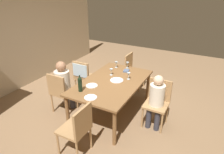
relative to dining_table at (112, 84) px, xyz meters
The scene contains 20 objects.
ground_plane 0.68m from the dining_table, ahead, with size 10.00×10.00×0.00m, color #846647.
rear_room_partition 2.86m from the dining_table, 90.00° to the left, with size 6.40×0.12×2.70m, color tan.
dining_table is the anchor object (origin of this frame).
chair_near 0.97m from the dining_table, 84.80° to the right, with size 0.44×0.44×0.92m.
chair_far_left 1.09m from the dining_table, 117.95° to the left, with size 0.44×0.44×0.92m.
chair_right_end 1.32m from the dining_table, ahead, with size 0.44×0.44×0.92m.
chair_left_end 1.32m from the dining_table, behind, with size 0.44×0.44×0.92m.
chair_far_right 1.01m from the dining_table, 72.77° to the left, with size 0.46×0.44×0.92m.
person_woman_host 0.96m from the dining_table, 91.52° to the right, with size 0.33×0.28×1.08m.
person_man_bearded 1.04m from the dining_table, 112.41° to the left, with size 0.36×0.32×1.15m.
wine_bottle_tall_green 0.75m from the dining_table, 152.71° to the left, with size 0.08×0.08×0.32m.
wine_glass_near_left 0.37m from the dining_table, 31.30° to the left, with size 0.07×0.07×0.15m.
wine_glass_centre 0.41m from the dining_table, 44.65° to the right, with size 0.07×0.07×0.15m.
wine_glass_near_right 0.83m from the dining_table, ahead, with size 0.07×0.07×0.15m.
wine_glass_far 0.78m from the dining_table, 20.39° to the left, with size 0.07×0.07×0.15m.
dinner_plate_host 0.45m from the dining_table, 144.86° to the left, with size 0.23×0.23×0.01m, color silver.
dinner_plate_guest_left 0.76m from the dining_table, behind, with size 0.23×0.23×0.01m, color white.
dinner_plate_guest_right 0.13m from the dining_table, 37.91° to the right, with size 0.27×0.27×0.01m, color white.
folded_napkin 0.62m from the dining_table, ahead, with size 0.16×0.12×0.03m, color #4C5B75.
handbag 1.35m from the dining_table, 51.16° to the left, with size 0.28×0.12×0.22m, color brown.
Camera 1 is at (-3.32, -1.76, 2.60)m, focal length 32.63 mm.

